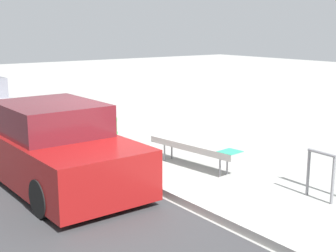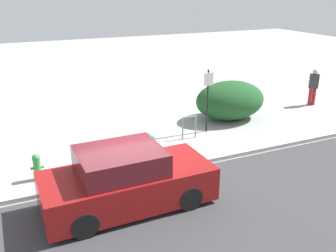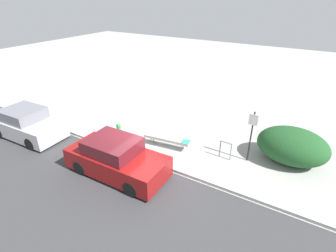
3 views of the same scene
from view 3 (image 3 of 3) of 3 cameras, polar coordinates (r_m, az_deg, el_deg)
ground_plane at (r=11.49m, az=-4.72°, el=-7.50°), size 60.00×60.00×0.00m
road_strip at (r=8.98m, az=-25.86°, el=-23.08°), size 60.00×10.00×0.01m
curb at (r=11.45m, az=-4.74°, el=-7.23°), size 60.00×0.20×0.13m
bench at (r=12.15m, az=-0.17°, el=-2.81°), size 2.24×0.67×0.52m
bike_rack at (r=11.59m, az=12.42°, el=-4.79°), size 0.55×0.08×0.83m
sign_post at (r=11.26m, az=17.71°, el=-1.34°), size 0.36×0.08×2.30m
fire_hydrant at (r=13.20m, az=-10.65°, el=-0.88°), size 0.36×0.22×0.77m
shrub_hedge at (r=12.17m, az=25.43°, el=-3.95°), size 2.88×2.08×1.53m
parked_car_near at (r=10.58m, az=-11.18°, el=-6.98°), size 4.09×1.86×1.50m
parked_car_far at (r=14.74m, az=-28.34°, el=0.34°), size 3.88×1.92×1.47m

